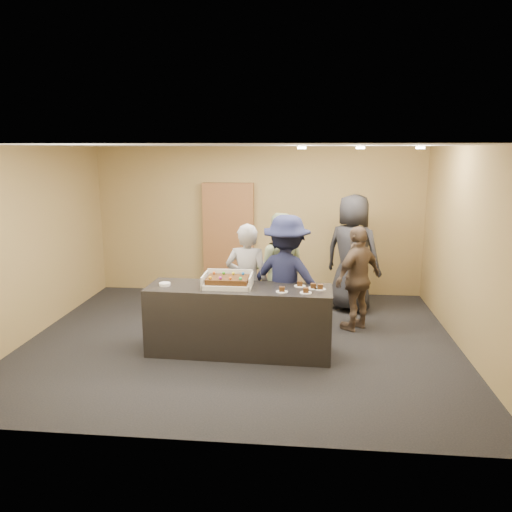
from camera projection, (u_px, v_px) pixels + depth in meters
name	position (u px, v px, depth m)	size (l,w,h in m)	color
room	(241.00, 247.00, 6.77)	(6.04, 6.00, 2.70)	black
serving_counter	(239.00, 320.00, 6.56)	(2.40, 0.70, 0.90)	black
storage_cabinet	(229.00, 239.00, 9.24)	(0.93, 0.15, 2.05)	brown
cake_box	(228.00, 283.00, 6.49)	(0.63, 0.43, 0.18)	white
sheet_cake	(228.00, 280.00, 6.46)	(0.53, 0.37, 0.11)	#391E0C
plate_stack	(165.00, 284.00, 6.54)	(0.15, 0.15, 0.04)	white
slice_a	(282.00, 290.00, 6.24)	(0.15, 0.15, 0.07)	white
slice_b	(300.00, 285.00, 6.49)	(0.15, 0.15, 0.07)	white
slice_c	(306.00, 291.00, 6.19)	(0.15, 0.15, 0.07)	white
slice_d	(313.00, 287.00, 6.39)	(0.15, 0.15, 0.07)	white
slice_e	(320.00, 288.00, 6.35)	(0.15, 0.15, 0.07)	white
person_server_grey	(247.00, 283.00, 6.91)	(0.61, 0.40, 1.67)	#96969A
person_sage_man	(279.00, 269.00, 7.57)	(0.84, 0.65, 1.73)	gray
person_navy_man	(286.00, 280.00, 6.85)	(1.16, 0.66, 1.79)	#161A39
person_brown_extra	(358.00, 278.00, 7.36)	(0.92, 0.38, 1.56)	brown
person_dark_suit	(352.00, 253.00, 8.22)	(0.95, 0.62, 1.94)	#222227
ceiling_spotlights	(360.00, 148.00, 6.82)	(1.72, 0.12, 0.03)	#FFEAC6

